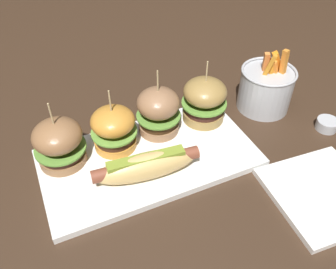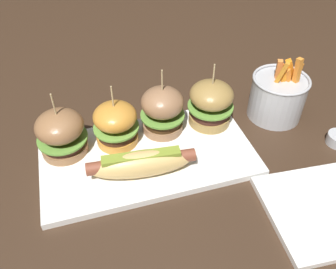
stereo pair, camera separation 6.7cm
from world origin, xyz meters
TOP-DOWN VIEW (x-y plane):
  - ground_plane at (0.00, 0.00)m, footprint 3.00×3.00m
  - platter_main at (0.00, 0.00)m, footprint 0.42×0.22m
  - hot_dog at (-0.02, -0.05)m, footprint 0.20×0.07m
  - slider_far_left at (-0.16, 0.06)m, footprint 0.10×0.10m
  - slider_center_left at (-0.05, 0.05)m, footprint 0.09×0.09m
  - slider_center_right at (0.05, 0.06)m, footprint 0.09×0.09m
  - slider_far_right at (0.15, 0.06)m, footprint 0.10×0.10m
  - fries_bucket at (0.31, 0.06)m, footprint 0.12×0.12m
  - sauce_ramekin at (0.39, -0.07)m, footprint 0.05×0.05m
  - side_plate at (0.25, -0.21)m, footprint 0.20×0.20m

SIDE VIEW (x-z plane):
  - ground_plane at x=0.00m, z-range 0.00..0.00m
  - side_plate at x=0.25m, z-range 0.00..0.01m
  - platter_main at x=0.00m, z-range 0.00..0.01m
  - sauce_ramekin at x=0.39m, z-range 0.00..0.02m
  - hot_dog at x=-0.02m, z-range 0.02..0.07m
  - fries_bucket at x=0.31m, z-range -0.02..0.13m
  - slider_center_left at x=-0.05m, z-range -0.01..0.13m
  - slider_far_left at x=-0.16m, z-range -0.01..0.13m
  - slider_far_right at x=0.15m, z-range -0.01..0.13m
  - slider_center_right at x=0.05m, z-range -0.01..0.14m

